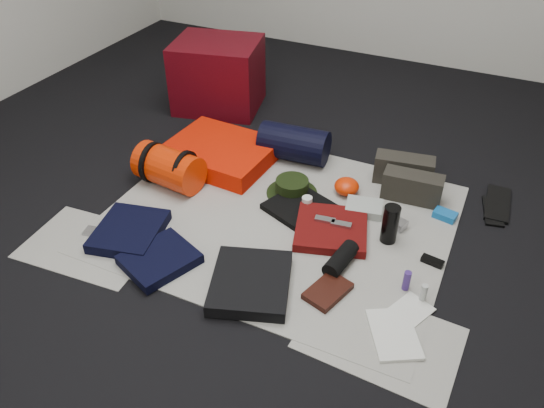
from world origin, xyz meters
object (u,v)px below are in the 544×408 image
at_px(red_cabinet, 218,75).
at_px(compact_camera, 396,223).
at_px(navy_duffel, 294,144).
at_px(water_bottle, 390,224).
at_px(paperback_book, 328,291).
at_px(stuff_sack, 169,168).
at_px(sleeping_pad, 220,152).

height_order(red_cabinet, compact_camera, red_cabinet).
xyz_separation_m(navy_duffel, compact_camera, (0.68, -0.35, -0.08)).
height_order(water_bottle, paperback_book, water_bottle).
relative_size(stuff_sack, navy_duffel, 0.91).
relative_size(water_bottle, paperback_book, 0.97).
xyz_separation_m(water_bottle, compact_camera, (0.01, 0.11, -0.07)).
bearing_deg(paperback_book, water_bottle, 90.19).
bearing_deg(paperback_book, navy_duffel, 138.39).
xyz_separation_m(stuff_sack, navy_duffel, (0.49, 0.51, -0.00)).
bearing_deg(sleeping_pad, red_cabinet, 120.08).
height_order(navy_duffel, paperback_book, navy_duffel).
bearing_deg(compact_camera, navy_duffel, 172.66).
bearing_deg(sleeping_pad, compact_camera, -8.55).
height_order(sleeping_pad, navy_duffel, navy_duffel).
xyz_separation_m(sleeping_pad, water_bottle, (1.04, -0.27, 0.04)).
bearing_deg(compact_camera, stuff_sack, -152.50).
relative_size(navy_duffel, paperback_book, 1.96).
bearing_deg(paperback_book, stuff_sack, 176.60).
height_order(navy_duffel, water_bottle, navy_duffel).
height_order(compact_camera, paperback_book, compact_camera).
relative_size(red_cabinet, paperback_book, 2.71).
bearing_deg(red_cabinet, sleeping_pad, -72.75).
bearing_deg(stuff_sack, water_bottle, 2.14).
bearing_deg(water_bottle, compact_camera, 86.89).
bearing_deg(paperback_book, compact_camera, 93.02).
bearing_deg(stuff_sack, red_cabinet, 103.73).
xyz_separation_m(stuff_sack, compact_camera, (1.17, 0.16, -0.08)).
distance_m(stuff_sack, navy_duffel, 0.70).
bearing_deg(stuff_sack, navy_duffel, 45.98).
bearing_deg(sleeping_pad, stuff_sack, -111.41).
relative_size(compact_camera, paperback_book, 0.52).
bearing_deg(navy_duffel, sleeping_pad, -156.50).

